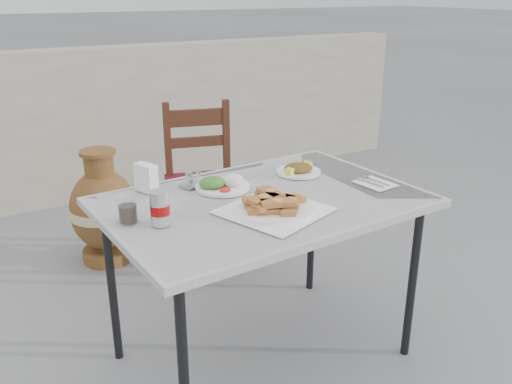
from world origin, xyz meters
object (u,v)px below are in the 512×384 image
soda_can (160,208)px  chair (202,181)px  napkin_holder (146,178)px  condiment_caddy (192,181)px  salad_rice_plate (222,184)px  salad_chopped_plate (298,169)px  cafe_table (263,210)px  cola_glass (128,210)px  terracotta_urn (104,211)px  pide_plate (274,203)px

soda_can → chair: 1.36m
napkin_holder → condiment_caddy: 0.20m
salad_rice_plate → salad_chopped_plate: 0.41m
cafe_table → cola_glass: cola_glass is taller
cafe_table → terracotta_urn: size_ratio=1.88×
pide_plate → salad_chopped_plate: bearing=44.2°
pide_plate → condiment_caddy: (-0.16, 0.43, -0.01)m
pide_plate → terracotta_urn: 1.59m
salad_chopped_plate → salad_rice_plate: bearing=-178.9°
napkin_holder → chair: bearing=29.4°
salad_rice_plate → soda_can: (-0.37, -0.23, 0.04)m
salad_rice_plate → napkin_holder: size_ratio=1.98×
soda_can → terracotta_urn: 1.48m
condiment_caddy → pide_plate: bearing=-69.2°
soda_can → napkin_holder: bearing=78.3°
soda_can → napkin_holder: size_ratio=1.08×
salad_chopped_plate → chair: chair is taller
salad_chopped_plate → napkin_holder: 0.72m
cafe_table → pide_plate: bearing=-104.7°
salad_chopped_plate → soda_can: size_ratio=1.61×
cola_glass → condiment_caddy: 0.44m
salad_rice_plate → cafe_table: bearing=-61.8°
salad_rice_plate → chair: 0.99m
cafe_table → napkin_holder: bearing=141.1°
napkin_holder → condiment_caddy: (0.20, -0.04, -0.04)m
cafe_table → pide_plate: pide_plate is taller
cafe_table → salad_chopped_plate: bearing=31.9°
pide_plate → soda_can: soda_can is taller
cafe_table → condiment_caddy: (-0.20, 0.28, 0.08)m
salad_rice_plate → salad_chopped_plate: size_ratio=1.14×
chair → condiment_caddy: bearing=-101.4°
cola_glass → chair: (0.78, 1.03, -0.34)m
chair → napkin_holder: bearing=-112.8°
pide_plate → chair: size_ratio=0.48×
cafe_table → terracotta_urn: 1.44m
salad_chopped_plate → condiment_caddy: size_ratio=1.78×
napkin_holder → cola_glass: bearing=-143.9°
soda_can → napkin_holder: 0.37m
cola_glass → napkin_holder: (0.17, 0.28, 0.01)m
cola_glass → terracotta_urn: cola_glass is taller
cafe_table → terracotta_urn: (-0.36, 1.33, -0.41)m
pide_plate → cola_glass: 0.57m
salad_chopped_plate → soda_can: soda_can is taller
salad_chopped_plate → pide_plate: bearing=-135.8°
pide_plate → cafe_table: bearing=75.3°
cola_glass → terracotta_urn: (0.21, 1.28, -0.51)m
cafe_table → napkin_holder: (-0.40, 0.32, 0.12)m
pide_plate → napkin_holder: napkin_holder is taller
salad_rice_plate → chair: chair is taller
soda_can → cafe_table: bearing=5.3°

